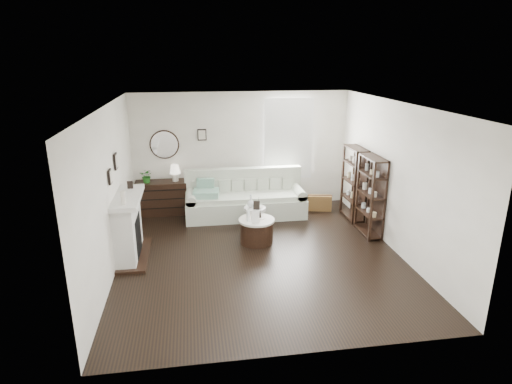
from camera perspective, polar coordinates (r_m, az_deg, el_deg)
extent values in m
plane|color=black|center=(7.87, 0.54, -8.38)|extent=(5.50, 5.50, 0.00)
plane|color=white|center=(7.11, 0.61, 11.55)|extent=(5.50, 5.50, 0.00)
plane|color=silver|center=(10.02, -1.96, 5.54)|extent=(5.00, 0.00, 5.00)
plane|color=silver|center=(4.86, 5.83, -8.18)|extent=(5.00, 0.00, 5.00)
plane|color=silver|center=(7.42, -18.86, 0.18)|extent=(0.00, 5.50, 5.50)
plane|color=silver|center=(8.15, 18.21, 1.78)|extent=(0.00, 5.50, 5.50)
cube|color=white|center=(10.13, 4.27, 7.09)|extent=(1.00, 0.02, 1.80)
cube|color=white|center=(10.08, 4.35, 7.03)|extent=(1.15, 0.02, 1.90)
cylinder|color=silver|center=(9.90, -12.12, 6.20)|extent=(0.60, 0.03, 0.60)
cube|color=black|center=(9.85, -7.22, 7.57)|extent=(0.20, 0.03, 0.26)
cube|color=silver|center=(7.93, -16.73, -4.64)|extent=(0.34, 1.20, 1.10)
cube|color=black|center=(7.98, -16.42, -5.62)|extent=(0.30, 0.65, 0.70)
cube|color=silver|center=(7.73, -16.73, -0.71)|extent=(0.44, 1.35, 0.08)
cube|color=black|center=(8.12, -15.84, -8.04)|extent=(0.50, 1.40, 0.05)
cylinder|color=beige|center=(7.26, -17.29, -0.70)|extent=(0.08, 0.08, 0.22)
cube|color=black|center=(8.08, -16.44, 0.92)|extent=(0.10, 0.03, 0.14)
cube|color=black|center=(7.29, -18.89, 1.94)|extent=(0.03, 0.18, 0.24)
cube|color=black|center=(7.89, -18.20, 3.91)|extent=(0.03, 0.22, 0.28)
cube|color=black|center=(9.58, 12.93, 1.13)|extent=(0.30, 0.80, 1.60)
cylinder|color=beige|center=(9.44, 13.24, -0.93)|extent=(0.08, 0.08, 0.11)
cylinder|color=beige|center=(9.66, 12.70, -0.46)|extent=(0.08, 0.08, 0.11)
cylinder|color=beige|center=(9.88, 12.19, -0.02)|extent=(0.08, 0.08, 0.11)
cylinder|color=beige|center=(9.32, 13.41, 1.40)|extent=(0.08, 0.08, 0.11)
cylinder|color=beige|center=(9.54, 12.86, 1.82)|extent=(0.08, 0.08, 0.11)
cylinder|color=beige|center=(9.77, 12.34, 2.22)|extent=(0.08, 0.08, 0.11)
cylinder|color=beige|center=(9.22, 13.59, 3.78)|extent=(0.08, 0.08, 0.11)
cylinder|color=beige|center=(9.44, 13.03, 4.15)|extent=(0.08, 0.08, 0.11)
cylinder|color=beige|center=(9.67, 12.50, 4.50)|extent=(0.08, 0.08, 0.11)
cube|color=black|center=(8.79, 15.03, -0.54)|extent=(0.30, 0.80, 1.60)
cylinder|color=beige|center=(8.66, 15.40, -2.82)|extent=(0.08, 0.08, 0.11)
cylinder|color=beige|center=(8.87, 14.76, -2.26)|extent=(0.08, 0.08, 0.11)
cylinder|color=beige|center=(9.09, 14.16, -1.73)|extent=(0.08, 0.08, 0.11)
cylinder|color=beige|center=(8.53, 15.62, -0.30)|extent=(0.08, 0.08, 0.11)
cylinder|color=beige|center=(8.75, 14.97, 0.20)|extent=(0.08, 0.08, 0.11)
cylinder|color=beige|center=(8.97, 14.35, 0.68)|extent=(0.08, 0.08, 0.11)
cylinder|color=beige|center=(8.42, 15.84, 2.29)|extent=(0.08, 0.08, 0.11)
cylinder|color=beige|center=(8.64, 15.18, 2.73)|extent=(0.08, 0.08, 0.11)
cylinder|color=beige|center=(8.86, 14.54, 3.15)|extent=(0.08, 0.08, 0.11)
cube|color=beige|center=(9.61, -1.42, -2.03)|extent=(2.66, 0.92, 0.43)
cube|color=beige|center=(9.50, -1.41, -0.58)|extent=(2.30, 0.74, 0.10)
cube|color=beige|center=(9.82, -1.71, 0.91)|extent=(2.66, 0.20, 0.82)
cube|color=beige|center=(9.53, -8.64, -2.09)|extent=(0.22, 0.87, 0.53)
cube|color=beige|center=(9.81, 5.57, -1.38)|extent=(0.22, 0.87, 0.53)
cube|color=#248667|center=(9.38, -6.67, -0.17)|extent=(0.60, 0.51, 0.14)
cube|color=brown|center=(10.10, 8.48, -1.44)|extent=(0.57, 0.29, 0.36)
cube|color=black|center=(9.96, -12.46, -0.73)|extent=(1.14, 0.47, 0.76)
cube|color=black|center=(9.79, -12.47, -2.13)|extent=(1.09, 0.01, 0.02)
cube|color=black|center=(9.72, -12.55, -0.98)|extent=(1.09, 0.01, 0.02)
cube|color=black|center=(9.65, -12.64, 0.20)|extent=(1.09, 0.01, 0.01)
imported|color=#1F601B|center=(9.79, -14.34, 2.09)|extent=(0.34, 0.31, 0.32)
cylinder|color=black|center=(8.29, 0.08, -5.31)|extent=(0.63, 0.63, 0.44)
cylinder|color=beige|center=(8.20, 0.08, -3.77)|extent=(0.69, 0.69, 0.04)
cylinder|color=white|center=(8.64, -0.17, -2.17)|extent=(0.44, 0.44, 0.03)
cylinder|color=silver|center=(8.65, -0.17, -2.41)|extent=(0.45, 0.45, 0.02)
cylinder|color=silver|center=(8.73, -0.17, -3.84)|extent=(0.03, 0.03, 0.50)
cylinder|color=silver|center=(8.05, -1.05, -3.03)|extent=(0.06, 0.06, 0.27)
cube|color=silver|center=(7.99, -0.07, -3.45)|extent=(0.16, 0.08, 0.20)
cube|color=black|center=(8.50, 0.08, -1.78)|extent=(0.14, 0.09, 0.17)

